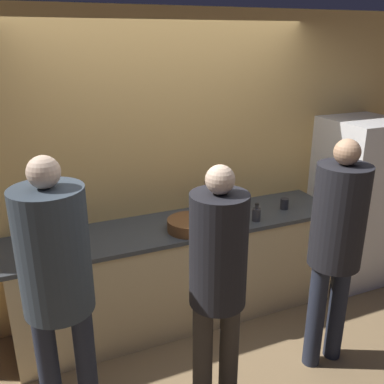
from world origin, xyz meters
name	(u,v)px	position (x,y,z in m)	size (l,w,h in m)	color
ground_plane	(199,339)	(0.00, 0.00, 0.00)	(14.00, 14.00, 0.00)	#8C704C
wall_back	(167,168)	(0.00, 0.69, 1.30)	(5.20, 0.06, 2.60)	#E0B266
counter	(182,270)	(0.00, 0.37, 0.45)	(2.82, 0.67, 0.91)	beige
refrigerator	(355,202)	(1.84, 0.32, 0.83)	(0.66, 0.72, 1.65)	white
person_left	(56,271)	(-1.08, -0.40, 1.11)	(0.41, 0.41, 1.80)	#232838
person_center	(218,273)	(-0.17, -0.65, 1.02)	(0.35, 0.35, 1.71)	#38332D
person_right	(336,236)	(0.78, -0.59, 1.06)	(0.37, 0.37, 1.75)	#232838
fruit_bowl	(189,225)	(0.01, 0.21, 0.95)	(0.36, 0.36, 0.13)	brown
utensil_crock	(206,207)	(0.27, 0.45, 0.98)	(0.10, 0.10, 0.30)	#3D424C
bottle_amber	(245,201)	(0.66, 0.46, 0.97)	(0.08, 0.08, 0.16)	brown
bottle_dark	(256,214)	(0.60, 0.16, 0.97)	(0.07, 0.07, 0.16)	#333338
bottle_red	(211,212)	(0.24, 0.32, 0.99)	(0.06, 0.06, 0.20)	red
cup_black	(284,204)	(0.97, 0.29, 0.95)	(0.07, 0.07, 0.10)	#28282D
cup_red	(240,209)	(0.55, 0.35, 0.95)	(0.09, 0.09, 0.09)	#A33D33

